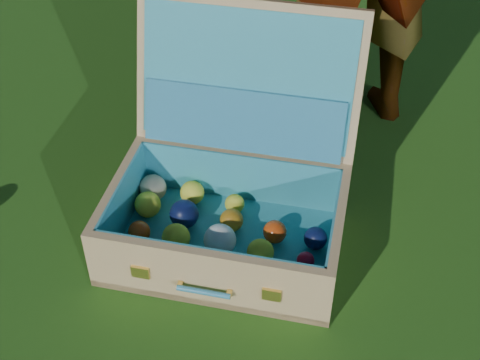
% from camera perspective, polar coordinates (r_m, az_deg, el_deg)
% --- Properties ---
extents(ground, '(60.00, 60.00, 0.00)m').
position_cam_1_polar(ground, '(1.95, -7.79, -7.45)').
color(ground, '#215114').
rests_on(ground, ground).
extents(suitcase, '(0.81, 0.77, 0.62)m').
position_cam_1_polar(suitcase, '(1.93, -0.89, -0.12)').
color(suitcase, tan).
rests_on(suitcase, ground).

